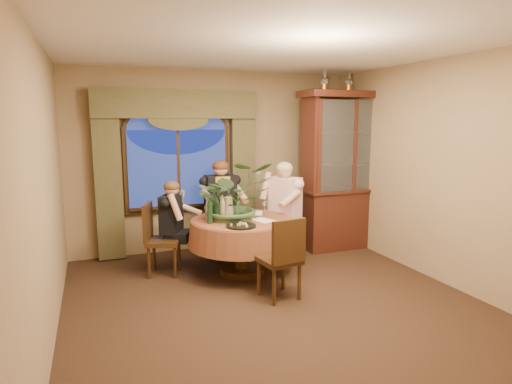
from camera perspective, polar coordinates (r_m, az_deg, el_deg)
name	(u,v)px	position (r m, az deg, el deg)	size (l,w,h in m)	color
floor	(278,306)	(4.92, 2.89, -14.97)	(5.00, 5.00, 0.00)	black
wall_back	(215,161)	(6.87, -5.50, 4.13)	(4.50, 4.50, 0.00)	olive
wall_right	(444,173)	(5.81, 23.78, 2.39)	(5.00, 5.00, 0.00)	olive
ceiling	(280,44)	(4.54, 3.20, 19.15)	(5.00, 5.00, 0.00)	white
window	(178,169)	(6.67, -10.30, 3.00)	(1.62, 0.10, 1.32)	navy
arched_transom	(177,118)	(6.63, -10.50, 9.71)	(1.60, 0.06, 0.44)	navy
drapery_left	(108,181)	(6.53, -19.10, 1.43)	(0.38, 0.14, 2.32)	#434024
drapery_right	(243,174)	(6.91, -1.76, 2.36)	(0.38, 0.14, 2.32)	#434024
swag_valance	(178,104)	(6.56, -10.42, 11.46)	(2.45, 0.16, 0.42)	#434024
dining_table	(242,246)	(5.78, -1.87, -7.23)	(1.44, 1.44, 0.75)	maroon
china_cabinet	(346,171)	(7.01, 11.89, 2.78)	(1.53, 0.60, 2.49)	#33150F
oil_lamp_left	(324,79)	(6.76, 9.12, 14.62)	(0.11, 0.11, 0.34)	#A5722D
oil_lamp_center	(349,80)	(6.99, 12.30, 14.36)	(0.11, 0.11, 0.34)	#A5722D
oil_lamp_right	(372,81)	(7.23, 15.26, 14.07)	(0.11, 0.11, 0.34)	#A5722D
chair_right	(275,224)	(6.52, 2.53, -4.34)	(0.42, 0.42, 0.96)	black
chair_back_right	(222,223)	(6.60, -4.53, -4.17)	(0.42, 0.42, 0.96)	black
chair_back	(164,239)	(5.85, -12.21, -6.17)	(0.42, 0.42, 0.96)	black
chair_front_left	(279,258)	(4.98, 3.09, -8.74)	(0.42, 0.42, 0.96)	black
person_pink	(285,210)	(6.39, 3.87, -2.39)	(0.52, 0.47, 1.45)	beige
person_back	(172,226)	(5.94, -11.20, -4.45)	(0.45, 0.41, 1.25)	black
person_scarf	(221,207)	(6.55, -4.73, -2.06)	(0.52, 0.48, 1.46)	black
stoneware_vase	(228,207)	(5.76, -3.73, -2.03)	(0.15, 0.15, 0.28)	gray
centerpiece_plant	(233,170)	(5.64, -3.08, 2.95)	(1.03, 1.14, 0.89)	#385532
olive_bowl	(247,217)	(5.65, -1.24, -3.40)	(0.17, 0.17, 0.05)	#4C532B
cheese_platter	(241,226)	(5.26, -2.01, -4.54)	(0.37, 0.37, 0.02)	black
wine_bottle_0	(217,208)	(5.56, -5.28, -2.18)	(0.07, 0.07, 0.33)	black
wine_bottle_1	(210,211)	(5.43, -6.16, -2.49)	(0.07, 0.07, 0.33)	black
wine_bottle_2	(222,208)	(5.59, -4.52, -2.11)	(0.07, 0.07, 0.33)	tan
wine_bottle_3	(213,205)	(5.77, -5.82, -1.77)	(0.07, 0.07, 0.33)	black
wine_bottle_4	(209,207)	(5.65, -6.34, -2.02)	(0.07, 0.07, 0.33)	tan
tasting_paper_0	(263,220)	(5.59, 0.94, -3.78)	(0.21, 0.30, 0.00)	white
tasting_paper_1	(255,213)	(6.01, -0.17, -2.82)	(0.21, 0.30, 0.00)	white
tasting_paper_2	(243,225)	(5.35, -1.77, -4.39)	(0.21, 0.30, 0.00)	white
wine_glass_person_pink	(265,207)	(6.01, 1.20, -1.99)	(0.07, 0.07, 0.18)	silver
wine_glass_person_back	(207,211)	(5.76, -6.59, -2.57)	(0.07, 0.07, 0.18)	silver
wine_glass_person_scarf	(230,206)	(6.10, -3.45, -1.84)	(0.07, 0.07, 0.18)	silver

